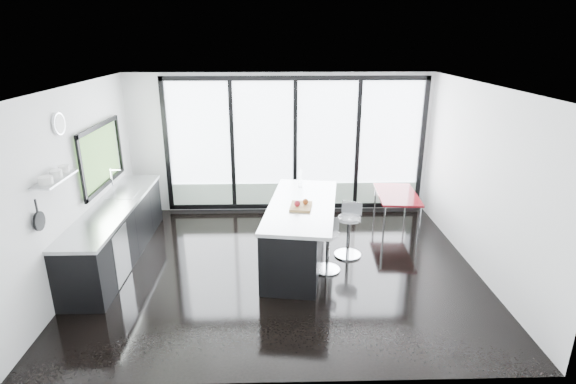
{
  "coord_description": "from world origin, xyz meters",
  "views": [
    {
      "loc": [
        -0.08,
        -6.31,
        3.46
      ],
      "look_at": [
        0.1,
        0.3,
        1.15
      ],
      "focal_mm": 28.0,
      "sensor_mm": 36.0,
      "label": 1
    }
  ],
  "objects_px": {
    "island": "(297,231)",
    "bar_stool_far": "(348,236)",
    "red_table": "(396,210)",
    "bar_stool_near": "(327,252)"
  },
  "relations": [
    {
      "from": "island",
      "to": "bar_stool_far",
      "type": "relative_size",
      "value": 3.63
    },
    {
      "from": "island",
      "to": "red_table",
      "type": "xyz_separation_m",
      "value": [
        1.93,
        1.28,
        -0.16
      ]
    },
    {
      "from": "island",
      "to": "bar_stool_near",
      "type": "height_order",
      "value": "island"
    },
    {
      "from": "bar_stool_near",
      "to": "red_table",
      "type": "relative_size",
      "value": 0.51
    },
    {
      "from": "bar_stool_far",
      "to": "red_table",
      "type": "bearing_deg",
      "value": 69.97
    },
    {
      "from": "bar_stool_near",
      "to": "bar_stool_far",
      "type": "height_order",
      "value": "bar_stool_far"
    },
    {
      "from": "bar_stool_far",
      "to": "red_table",
      "type": "relative_size",
      "value": 0.56
    },
    {
      "from": "red_table",
      "to": "island",
      "type": "bearing_deg",
      "value": -146.47
    },
    {
      "from": "island",
      "to": "bar_stool_near",
      "type": "bearing_deg",
      "value": -39.02
    },
    {
      "from": "bar_stool_near",
      "to": "bar_stool_far",
      "type": "distance_m",
      "value": 0.63
    }
  ]
}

